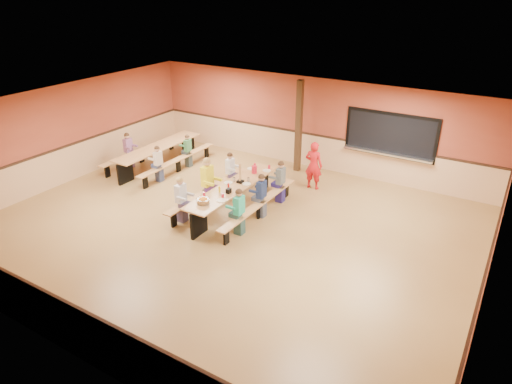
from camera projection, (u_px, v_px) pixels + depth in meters
The scene contains 23 objects.
ground at pixel (227, 227), 11.79m from camera, with size 12.00×12.00×0.00m, color olive.
room_envelope at pixel (227, 203), 11.49m from camera, with size 12.04×10.04×3.02m.
kitchen_pass_through at pixel (390, 137), 13.76m from camera, with size 2.78×0.28×1.38m.
structural_post at pixel (299, 127), 14.64m from camera, with size 0.18×0.18×3.00m, color #321F10.
cafeteria_table_main at pixel (233, 193), 12.42m from camera, with size 1.91×3.70×0.74m.
cafeteria_table_second at pixel (159, 152), 15.34m from camera, with size 1.91×3.70×0.74m.
seated_child_white_left at pixel (181, 200), 11.84m from camera, with size 0.39×0.32×1.24m, color silver, non-canonical shape.
seated_adult_yellow at pixel (208, 182), 12.69m from camera, with size 0.45×0.37×1.38m, color yellow, non-canonical shape.
seated_child_grey_left at pixel (230, 172), 13.60m from camera, with size 0.36×0.29×1.19m, color white, non-canonical shape.
seated_child_teal_right at pixel (239, 212), 11.25m from camera, with size 0.37×0.30×1.21m, color #25AA84, non-canonical shape.
seated_child_navy_right at pixel (261, 196), 12.08m from camera, with size 0.37×0.30×1.21m, color #1A274E, non-canonical shape.
seated_child_char_right at pixel (281, 182), 12.90m from camera, with size 0.37×0.30×1.21m, color #4F5759, non-canonical shape.
seated_child_purple_sec at pixel (129, 151), 15.27m from camera, with size 0.36×0.30×1.20m, color #89547C, non-canonical shape.
seated_child_green_sec at pixel (188, 151), 15.36m from camera, with size 0.32×0.26×1.11m, color #3E814F, non-canonical shape.
seated_child_tan_sec at pixel (158, 164), 14.23m from camera, with size 0.34×0.28×1.16m, color beige, non-canonical shape.
standing_woman at pixel (314, 165), 13.68m from camera, with size 0.54×0.35×1.48m, color red.
punch_pitcher at pixel (254, 170), 13.10m from camera, with size 0.16×0.16×0.22m, color red.
chip_bowl at pixel (203, 201), 11.35m from camera, with size 0.32×0.32×0.15m, color #FF9E28, non-canonical shape.
napkin_dispenser at pixel (229, 191), 11.90m from camera, with size 0.10×0.14×0.13m, color black.
condiment_mustard at pixel (219, 189), 11.94m from camera, with size 0.06×0.06×0.17m, color yellow.
condiment_ketchup at pixel (228, 186), 12.11m from camera, with size 0.06×0.06×0.17m, color #B2140F.
table_paddle at pixel (240, 178), 12.49m from camera, with size 0.16×0.16×0.56m.
place_settings at pixel (233, 184), 12.31m from camera, with size 0.65×3.30×0.11m, color beige, non-canonical shape.
Camera 1 is at (5.97, -8.39, 5.85)m, focal length 32.00 mm.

